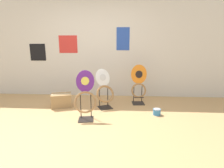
% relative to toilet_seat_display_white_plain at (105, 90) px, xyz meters
% --- Properties ---
extents(ground_plane, '(14.00, 14.00, 0.00)m').
position_rel_toilet_seat_display_white_plain_xyz_m(ground_plane, '(-0.36, -1.12, -0.40)').
color(ground_plane, tan).
extents(wall_back, '(8.00, 0.07, 2.60)m').
position_rel_toilet_seat_display_white_plain_xyz_m(wall_back, '(-0.36, 0.97, 0.90)').
color(wall_back, silver).
rests_on(wall_back, ground_plane).
extents(toilet_seat_display_white_plain, '(0.49, 0.49, 0.85)m').
position_rel_toilet_seat_display_white_plain_xyz_m(toilet_seat_display_white_plain, '(0.00, 0.00, 0.00)').
color(toilet_seat_display_white_plain, black).
rests_on(toilet_seat_display_white_plain, ground_plane).
extents(toilet_seat_display_orange_sun, '(0.37, 0.30, 0.93)m').
position_rel_toilet_seat_display_white_plain_xyz_m(toilet_seat_display_orange_sun, '(0.78, 0.32, 0.06)').
color(toilet_seat_display_orange_sun, black).
rests_on(toilet_seat_display_orange_sun, ground_plane).
extents(toilet_seat_display_purple_note, '(0.44, 0.39, 0.92)m').
position_rel_toilet_seat_display_white_plain_xyz_m(toilet_seat_display_purple_note, '(-0.29, -0.65, 0.04)').
color(toilet_seat_display_purple_note, black).
rests_on(toilet_seat_display_purple_note, ground_plane).
extents(paint_can, '(0.16, 0.16, 0.13)m').
position_rel_toilet_seat_display_white_plain_xyz_m(paint_can, '(1.10, -0.36, -0.33)').
color(paint_can, teal).
rests_on(paint_can, ground_plane).
extents(storage_box, '(0.51, 0.43, 0.30)m').
position_rel_toilet_seat_display_white_plain_xyz_m(storage_box, '(-0.99, -0.00, -0.25)').
color(storage_box, '#A37F51').
rests_on(storage_box, ground_plane).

